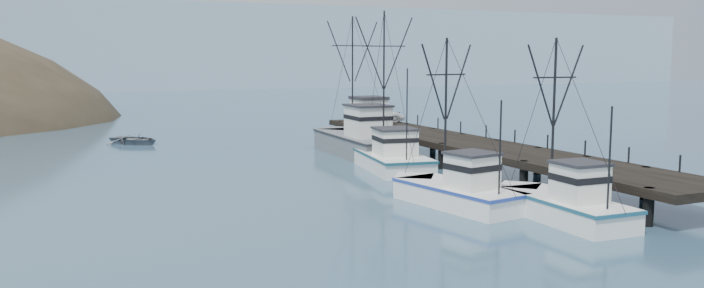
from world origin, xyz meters
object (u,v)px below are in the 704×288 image
object	(u,v)px
trawler_near	(561,204)
pickup_truck	(381,115)
work_vessel	(359,141)
pier	(470,145)
trawler_mid	(455,192)
motorboat	(135,144)
pier_shed	(369,110)
trawler_far	(388,157)

from	to	relation	value
trawler_near	pickup_truck	world-z (taller)	trawler_near
work_vessel	pickup_truck	bearing A→B (deg)	52.90
pier	trawler_mid	xyz separation A→B (m)	(-8.93, -11.73, -0.87)
trawler_mid	motorboat	bearing A→B (deg)	109.71
pickup_truck	trawler_mid	bearing A→B (deg)	-174.00
pier	trawler_mid	distance (m)	14.77
trawler_near	pickup_truck	xyz separation A→B (m)	(6.77, 35.03, 1.89)
motorboat	pier_shed	bearing A→B (deg)	-63.57
work_vessel	pier_shed	size ratio (longest dim) A/B	4.66
pier_shed	motorboat	world-z (taller)	pier_shed
trawler_far	pier_shed	xyz separation A→B (m)	(4.70, 13.31, 2.60)
trawler_mid	pier_shed	world-z (taller)	trawler_mid
trawler_far	pickup_truck	xyz separation A→B (m)	(7.22, 15.73, 1.89)
pickup_truck	motorboat	world-z (taller)	pickup_truck
trawler_near	work_vessel	size ratio (longest dim) A/B	0.67
pier_shed	pickup_truck	size ratio (longest dim) A/B	0.63
pier	motorboat	size ratio (longest dim) A/B	7.80
pier	trawler_near	distance (m)	17.97
pier	work_vessel	world-z (taller)	work_vessel
pier	trawler_mid	bearing A→B (deg)	-127.29
pickup_truck	motorboat	bearing A→B (deg)	96.02
pier	motorboat	bearing A→B (deg)	130.85
pier_shed	pickup_truck	distance (m)	3.56
trawler_mid	motorboat	xyz separation A→B (m)	(-13.49, 37.67, -0.82)
trawler_mid	work_vessel	bearing A→B (deg)	80.27
trawler_mid	work_vessel	size ratio (longest dim) A/B	0.68
pier	trawler_mid	world-z (taller)	trawler_mid
pier	pier_shed	distance (m)	15.74
trawler_far	trawler_near	bearing A→B (deg)	-88.65
work_vessel	motorboat	world-z (taller)	work_vessel
trawler_near	pickup_truck	size ratio (longest dim) A/B	1.95
trawler_near	pier_shed	bearing A→B (deg)	82.58
trawler_near	work_vessel	distance (m)	26.59
trawler_near	pier	bearing A→B (deg)	71.61
trawler_far	pier	bearing A→B (deg)	-20.38
pier	trawler_far	size ratio (longest dim) A/B	3.50
pier	work_vessel	distance (m)	10.93
pickup_truck	pier_shed	bearing A→B (deg)	158.45
trawler_far	trawler_mid	bearing A→B (deg)	-101.36
trawler_mid	pier_shed	size ratio (longest dim) A/B	3.15
trawler_mid	work_vessel	distance (m)	21.60
pier_shed	pickup_truck	bearing A→B (deg)	43.80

